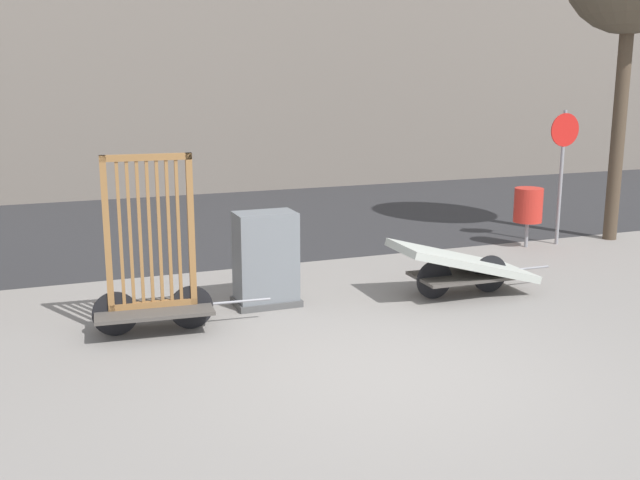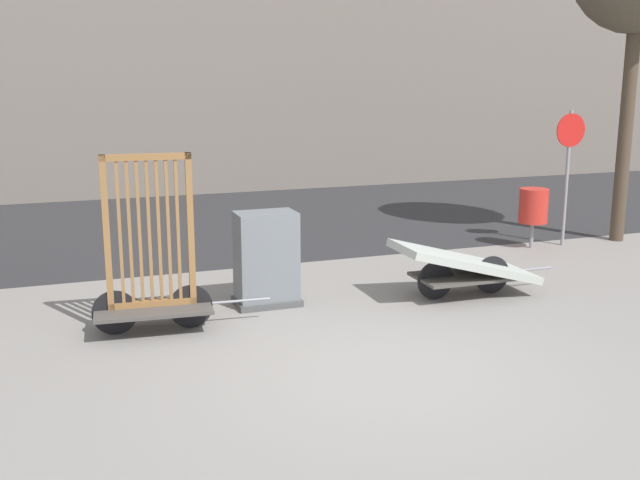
{
  "view_description": "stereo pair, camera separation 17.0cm",
  "coord_description": "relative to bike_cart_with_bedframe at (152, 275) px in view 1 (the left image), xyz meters",
  "views": [
    {
      "loc": [
        -3.14,
        -6.16,
        2.84
      ],
      "look_at": [
        0.0,
        2.01,
        0.9
      ],
      "focal_mm": 42.0,
      "sensor_mm": 36.0,
      "label": 1
    },
    {
      "loc": [
        -2.98,
        -6.22,
        2.84
      ],
      "look_at": [
        0.0,
        2.01,
        0.9
      ],
      "focal_mm": 42.0,
      "sensor_mm": 36.0,
      "label": 2
    }
  ],
  "objects": [
    {
      "name": "road_strip",
      "position": [
        2.0,
        6.03,
        -0.66
      ],
      "size": [
        56.0,
        7.23,
        0.01
      ],
      "color": "#2D2D30",
      "rests_on": "ground_plane"
    },
    {
      "name": "ground_plane",
      "position": [
        2.0,
        -2.01,
        -0.66
      ],
      "size": [
        60.0,
        60.0,
        0.0
      ],
      "primitive_type": "plane",
      "color": "gray"
    },
    {
      "name": "utility_cabinet",
      "position": [
        1.47,
        0.53,
        -0.11
      ],
      "size": [
        0.81,
        0.54,
        1.19
      ],
      "color": "#4C4C4C",
      "rests_on": "ground_plane"
    },
    {
      "name": "bike_cart_with_mattress",
      "position": [
        4.0,
        0.0,
        -0.25
      ],
      "size": [
        2.28,
        0.88,
        0.76
      ],
      "rotation": [
        0.0,
        0.0,
        -0.01
      ],
      "color": "#4C4742",
      "rests_on": "ground_plane"
    },
    {
      "name": "sign_post",
      "position": [
        7.14,
        2.06,
        0.82
      ],
      "size": [
        0.55,
        0.06,
        2.27
      ],
      "color": "gray",
      "rests_on": "ground_plane"
    },
    {
      "name": "bike_cart_with_bedframe",
      "position": [
        0.0,
        0.0,
        0.0
      ],
      "size": [
        2.01,
        0.85,
        2.01
      ],
      "rotation": [
        0.0,
        0.0,
        -0.08
      ],
      "color": "#4C4742",
      "rests_on": "ground_plane"
    },
    {
      "name": "trash_bin",
      "position": [
        6.52,
        2.07,
        0.05
      ],
      "size": [
        0.47,
        0.47,
        1.0
      ],
      "color": "gray",
      "rests_on": "ground_plane"
    }
  ]
}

